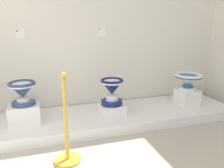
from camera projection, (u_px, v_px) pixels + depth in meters
wall_back at (102, 15)px, 3.56m from camera, size 4.35×0.06×3.08m
display_platform at (113, 116)px, 3.42m from camera, size 3.75×0.99×0.14m
plinth_block_pale_glazed at (25, 113)px, 3.02m from camera, size 0.39×0.32×0.25m
antique_toilet_pale_glazed at (22, 91)px, 2.95m from camera, size 0.35×0.35×0.30m
plinth_block_rightmost at (112, 109)px, 3.35m from camera, size 0.35×0.32×0.13m
antique_toilet_rightmost at (112, 89)px, 3.28m from camera, size 0.33×0.33×0.38m
plinth_block_squat_floral at (187, 97)px, 3.70m from camera, size 0.31×0.31×0.25m
antique_toilet_squat_floral at (188, 79)px, 3.62m from camera, size 0.42×0.42×0.26m
info_placard_first at (20, 34)px, 3.24m from camera, size 0.11×0.01×0.13m
info_placard_second at (101, 32)px, 3.58m from camera, size 0.13×0.01×0.14m
stanchion_post_near_left at (67, 139)px, 2.35m from camera, size 0.28×0.28×0.95m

